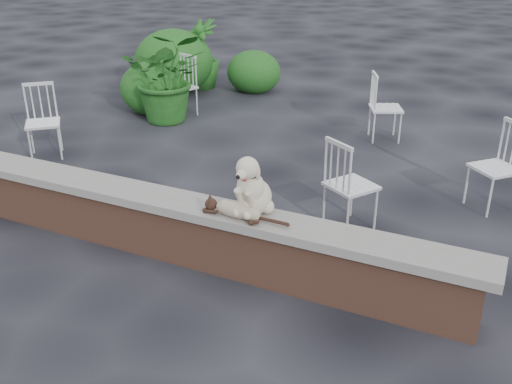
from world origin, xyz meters
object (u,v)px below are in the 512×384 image
at_px(chair_b, 180,86).
at_px(potted_plant_a, 168,77).
at_px(cat, 238,209).
at_px(chair_e, 386,107).
at_px(chair_d, 496,167).
at_px(chair_a, 43,122).
at_px(potted_plant_b, 201,54).
at_px(chair_c, 351,184).
at_px(dog, 255,183).

bearing_deg(chair_b, potted_plant_a, -72.40).
relative_size(cat, chair_e, 0.96).
bearing_deg(chair_d, chair_a, -127.21).
height_order(chair_d, potted_plant_b, potted_plant_b).
relative_size(chair_c, chair_a, 1.00).
bearing_deg(chair_c, potted_plant_b, -12.76).
height_order(chair_d, chair_c, same).
height_order(chair_b, potted_plant_b, potted_plant_b).
relative_size(cat, chair_d, 0.96).
height_order(cat, chair_b, chair_b).
distance_m(chair_d, potted_plant_b, 6.19).
bearing_deg(potted_plant_a, dog, -47.53).
bearing_deg(potted_plant_b, chair_b, -70.38).
height_order(chair_b, potted_plant_a, potted_plant_a).
distance_m(chair_d, chair_a, 5.47).
bearing_deg(dog, chair_a, 164.39).
distance_m(chair_a, potted_plant_b, 3.97).
relative_size(potted_plant_a, potted_plant_b, 1.11).
bearing_deg(dog, potted_plant_b, 128.96).
relative_size(chair_b, potted_plant_a, 0.68).
relative_size(chair_d, chair_a, 1.00).
distance_m(chair_b, chair_e, 3.21).
bearing_deg(chair_c, chair_e, -50.53).
xyz_separation_m(dog, chair_b, (-3.05, 3.64, -0.38)).
height_order(chair_d, chair_e, same).
bearing_deg(chair_e, cat, 152.05).
distance_m(dog, potted_plant_b, 6.44).
relative_size(chair_d, potted_plant_b, 0.76).
bearing_deg(chair_c, chair_d, -106.49).
relative_size(cat, potted_plant_b, 0.73).
bearing_deg(chair_e, potted_plant_b, 45.09).
xyz_separation_m(dog, chair_d, (1.73, 2.23, -0.38)).
bearing_deg(chair_a, dog, -62.24).
height_order(chair_a, potted_plant_a, potted_plant_a).
height_order(dog, chair_b, dog).
height_order(dog, chair_d, dog).
bearing_deg(chair_a, chair_c, -44.73).
xyz_separation_m(chair_d, potted_plant_b, (-5.37, 3.08, 0.15)).
relative_size(chair_b, chair_e, 1.00).
bearing_deg(chair_a, cat, -64.72).
xyz_separation_m(chair_d, chair_e, (-1.58, 1.68, 0.00)).
relative_size(dog, chair_e, 0.57).
bearing_deg(chair_e, chair_c, 162.43).
distance_m(cat, potted_plant_b, 6.52).
relative_size(dog, chair_c, 0.57).
bearing_deg(chair_e, potted_plant_a, 75.54).
relative_size(chair_c, potted_plant_a, 0.68).
distance_m(chair_e, chair_a, 4.60).
xyz_separation_m(cat, chair_d, (1.81, 2.38, -0.19)).
xyz_separation_m(chair_b, potted_plant_b, (-0.59, 1.67, 0.15)).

